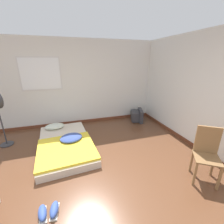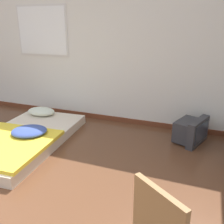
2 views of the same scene
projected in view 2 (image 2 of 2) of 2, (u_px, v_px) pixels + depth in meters
wall_back at (82, 50)px, 4.58m from camera, size 7.63×0.08×2.60m
mattress_bed at (23, 137)px, 3.83m from camera, size 1.31×2.17×0.30m
crt_tv at (191, 131)px, 3.86m from camera, size 0.52×0.62×0.40m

